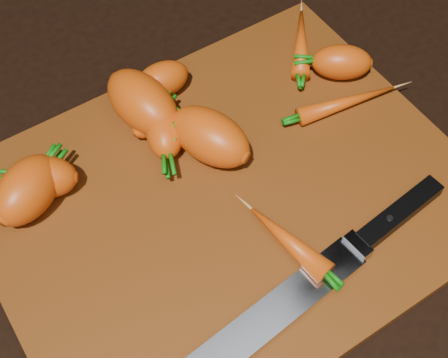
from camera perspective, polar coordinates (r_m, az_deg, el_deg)
ground at (r=0.68m, az=0.46°, el=-2.23°), size 2.00×2.00×0.01m
cutting_board at (r=0.67m, az=0.47°, el=-1.74°), size 0.50×0.40×0.01m
carrot_0 at (r=0.66m, az=-17.55°, el=-0.94°), size 0.10×0.09×0.06m
carrot_1 at (r=0.67m, az=-16.00°, el=0.16°), size 0.08×0.07×0.04m
carrot_2 at (r=0.71m, az=-7.47°, el=6.94°), size 0.08×0.11×0.06m
carrot_3 at (r=0.67m, az=-1.28°, el=3.89°), size 0.09×0.11×0.06m
carrot_4 at (r=0.74m, az=-5.71°, el=9.00°), size 0.07×0.04×0.04m
carrot_5 at (r=0.71m, az=-6.87°, el=5.29°), size 0.06×0.05×0.03m
carrot_6 at (r=0.77m, az=10.69°, el=10.46°), size 0.08×0.08×0.04m
carrot_7 at (r=0.80m, az=7.06°, el=12.30°), size 0.09×0.10×0.02m
carrot_8 at (r=0.74m, az=11.19°, el=6.91°), size 0.12×0.05×0.02m
carrot_9 at (r=0.62m, az=5.86°, el=-5.63°), size 0.04×0.10×0.03m
carrot_10 at (r=0.69m, az=-5.43°, el=4.40°), size 0.07×0.08×0.04m
knife at (r=0.60m, az=6.52°, el=-10.57°), size 0.32×0.06×0.02m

